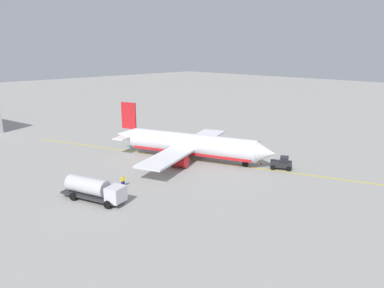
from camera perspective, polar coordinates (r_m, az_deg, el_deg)
The scene contains 7 objects.
ground_plane at distance 67.51m, azimuth 0.00°, elevation -2.46°, with size 400.00×400.00×0.00m, color #9E9B96.
airplane at distance 66.93m, azimuth -0.36°, elevation -0.15°, with size 31.49×29.09×9.91m.
fuel_tanker at distance 50.81m, azimuth -15.27°, elevation -6.85°, with size 9.96×5.29×3.15m.
pushback_tug at distance 63.95m, azimuth 14.01°, elevation -2.96°, with size 4.12×3.67×2.20m.
refueling_worker at distance 55.27m, azimuth -10.86°, elevation -5.80°, with size 0.38×0.54×1.71m.
safety_cone_nose at distance 65.69m, azimuth 10.86°, elevation -2.98°, with size 0.50×0.50×0.55m, color #F2590F.
taxi_line_marking at distance 67.51m, azimuth 0.00°, elevation -2.46°, with size 76.14×0.30×0.01m, color yellow.
Camera 1 is at (45.20, -46.01, 19.94)m, focal length 33.73 mm.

